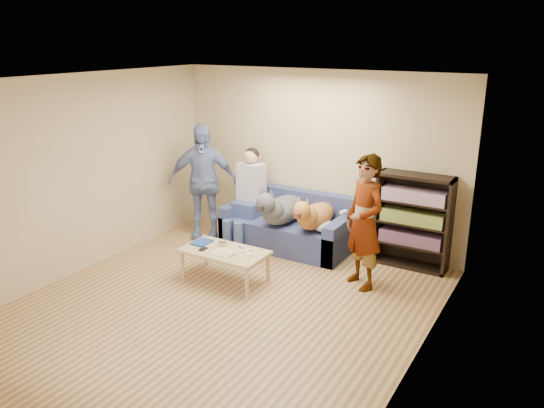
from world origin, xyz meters
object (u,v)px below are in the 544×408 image
Objects in this scene: notebook_blue at (202,242)px; bookshelf at (413,219)px; dog_tan at (314,215)px; dog_gray at (280,209)px; camera_silver at (222,244)px; coffee_table at (225,254)px; person_standing_right at (364,222)px; sofa at (288,228)px; person_standing_left at (202,182)px; person_seated at (248,193)px.

bookshelf reaches higher than notebook_blue.
dog_gray is at bearing -174.47° from dog_tan.
camera_silver is 1.15m from dog_gray.
notebook_blue is 0.41m from coffee_table.
bookshelf is at bearing 35.20° from notebook_blue.
camera_silver is 0.10× the size of dog_tan.
person_standing_right is 15.48× the size of camera_silver.
dog_gray is 0.52m from dog_tan.
dog_gray is at bearing -91.88° from sofa.
person_standing_left reaches higher than person_standing_right.
bookshelf is (2.43, 0.36, -0.09)m from person_seated.
sofa is (-1.45, 0.69, -0.57)m from person_standing_right.
sofa reaches higher than notebook_blue.
coffee_table is at bearing -45.00° from camera_silver.
person_standing_left is 1.55× the size of dog_tan.
sofa is 1.46m from coffee_table.
person_standing_right is 2.16m from person_seated.
person_seated is 1.13× the size of bookshelf.
person_seated reaches higher than notebook_blue.
bookshelf is at bearing 102.65° from person_standing_right.
person_standing_left is 1.88m from dog_tan.
bookshelf is (1.80, 0.23, 0.40)m from sofa.
camera_silver is 0.18m from coffee_table.
notebook_blue is 0.24× the size of coffee_table.
notebook_blue is at bearing -165.96° from camera_silver.
camera_silver is at bearing -142.48° from bookshelf.
bookshelf is at bearing 37.52° from camera_silver.
camera_silver is 0.07× the size of person_seated.
notebook_blue is 1.33m from person_seated.
person_standing_right is 1.31× the size of bookshelf.
sofa is at bearing 79.62° from camera_silver.
dog_gray is at bearing -165.52° from bookshelf.
coffee_table is (-0.64, -1.27, -0.25)m from dog_tan.
dog_gray is at bearing 66.21° from notebook_blue.
bookshelf is (1.81, 0.47, 0.03)m from dog_gray.
person_standing_left is 1.38× the size of bookshelf.
person_standing_right is 2.82m from person_standing_left.
dog_tan reaches higher than notebook_blue.
dog_gray is at bearing -164.30° from person_standing_right.
person_seated is at bearing 107.72° from camera_silver.
notebook_blue is at bearing -126.94° from person_standing_right.
bookshelf is (1.29, 0.42, 0.05)m from dog_tan.
dog_tan is at bearing 63.46° from coffee_table.
person_standing_left is at bearing -165.32° from person_seated.
person_standing_right reaches higher than person_seated.
person_standing_left is at bearing 136.81° from coffee_table.
sofa is 1.46× the size of bookshelf.
person_standing_right is at bearing -17.55° from dog_gray.
dog_tan is (1.14, -0.06, -0.14)m from person_seated.
person_seated is (-2.08, 0.57, -0.08)m from person_standing_right.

